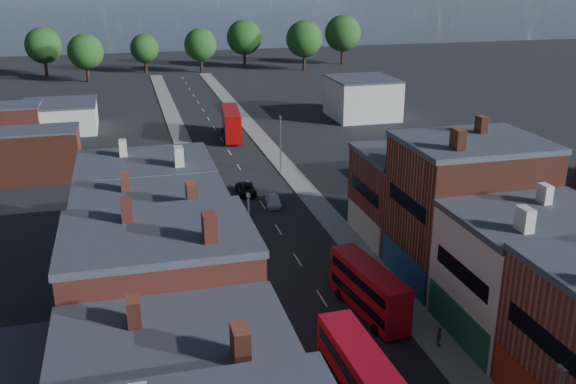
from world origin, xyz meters
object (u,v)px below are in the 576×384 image
car_2 (246,189)px  bus_2 (231,123)px  bus_1 (369,288)px  bus_0 (362,381)px  ped_3 (439,336)px  car_3 (273,200)px

car_2 → bus_2: bearing=85.8°
bus_1 → bus_0: bearing=-121.2°
bus_0 → car_2: size_ratio=2.23×
car_2 → ped_3: bearing=-76.8°
bus_2 → car_2: bus_2 is taller
bus_1 → car_2: 31.97m
bus_1 → bus_2: bearing=83.2°
car_2 → ped_3: ped_3 is taller
bus_1 → car_2: bearing=89.6°
bus_2 → bus_1: bearing=-82.7°
car_2 → car_3: car_2 is taller
bus_0 → ped_3: size_ratio=6.52×
bus_2 → ped_3: 66.11m
bus_0 → ped_3: bearing=31.9°
bus_2 → ped_3: size_ratio=7.11×
bus_0 → car_3: size_ratio=2.51×
car_2 → ped_3: size_ratio=2.93×
car_2 → ped_3: 38.56m
ped_3 → car_3: bearing=30.7°
bus_0 → car_3: bearing=83.1°
bus_0 → bus_1: (5.08, 11.86, -0.17)m
bus_1 → car_3: size_ratio=2.37×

